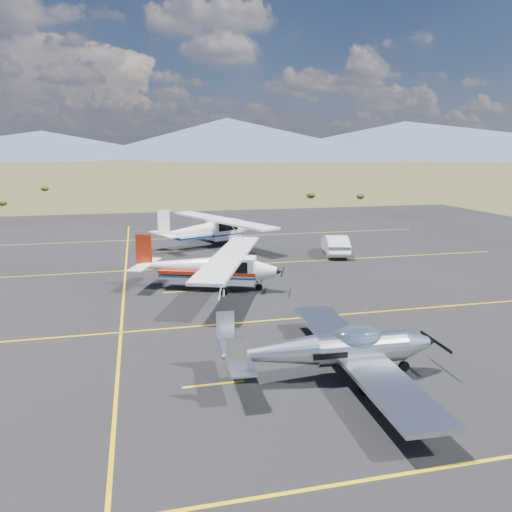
{
  "coord_description": "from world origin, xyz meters",
  "views": [
    {
      "loc": [
        -5.09,
        -18.15,
        7.35
      ],
      "look_at": [
        1.18,
        8.14,
        1.6
      ],
      "focal_mm": 35.0,
      "sensor_mm": 36.0,
      "label": 1
    }
  ],
  "objects_px": {
    "aircraft_plain": "(208,229)",
    "sedan": "(335,245)",
    "aircraft_cessna": "(208,266)",
    "aircraft_low_wing": "(336,349)"
  },
  "relations": [
    {
      "from": "aircraft_low_wing",
      "to": "sedan",
      "type": "bearing_deg",
      "value": 69.86
    },
    {
      "from": "aircraft_low_wing",
      "to": "aircraft_cessna",
      "type": "relative_size",
      "value": 0.87
    },
    {
      "from": "aircraft_cessna",
      "to": "sedan",
      "type": "xyz_separation_m",
      "value": [
        10.08,
        6.91,
        -0.57
      ]
    },
    {
      "from": "aircraft_low_wing",
      "to": "aircraft_plain",
      "type": "relative_size",
      "value": 0.82
    },
    {
      "from": "sedan",
      "to": "aircraft_cessna",
      "type": "bearing_deg",
      "value": 47.75
    },
    {
      "from": "aircraft_cessna",
      "to": "sedan",
      "type": "relative_size",
      "value": 2.59
    },
    {
      "from": "aircraft_cessna",
      "to": "aircraft_plain",
      "type": "bearing_deg",
      "value": 102.96
    },
    {
      "from": "aircraft_plain",
      "to": "sedan",
      "type": "bearing_deg",
      "value": -56.7
    },
    {
      "from": "aircraft_low_wing",
      "to": "sedan",
      "type": "relative_size",
      "value": 2.24
    },
    {
      "from": "aircraft_low_wing",
      "to": "sedan",
      "type": "distance_m",
      "value": 20.03
    }
  ]
}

